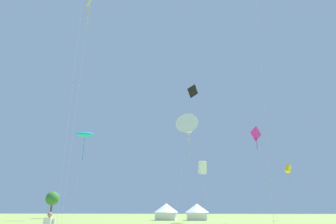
{
  "coord_description": "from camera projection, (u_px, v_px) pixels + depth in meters",
  "views": [
    {
      "loc": [
        4.55,
        -4.65,
        1.78
      ],
      "look_at": [
        0.0,
        32.0,
        14.67
      ],
      "focal_mm": 30.4,
      "sensor_mm": 36.0,
      "label": 1
    }
  ],
  "objects": [
    {
      "name": "kite_yellow_box",
      "position": [
        288.0,
        169.0,
        59.73
      ],
      "size": [
        1.67,
        1.67,
        11.12
      ],
      "color": "yellow",
      "rests_on": "ground"
    },
    {
      "name": "kite_yellow_diamond",
      "position": [
        89.0,
        5.0,
        33.9
      ],
      "size": [
        1.61,
        1.57,
        26.65
      ],
      "color": "yellow",
      "rests_on": "ground"
    },
    {
      "name": "kite_white_delta",
      "position": [
        189.0,
        128.0,
        25.42
      ],
      "size": [
        2.52,
        3.3,
        10.0
      ],
      "color": "white",
      "rests_on": "ground"
    },
    {
      "name": "kite_black_diamond",
      "position": [
        193.0,
        92.0,
        52.48
      ],
      "size": [
        3.08,
        2.66,
        24.02
      ],
      "color": "black",
      "rests_on": "ground"
    },
    {
      "name": "kite_cyan_parafoil",
      "position": [
        85.0,
        135.0,
        65.32
      ],
      "size": [
        4.35,
        2.6,
        19.05
      ],
      "color": "#1EB7CC",
      "rests_on": "ground"
    },
    {
      "name": "kite_white_box",
      "position": [
        203.0,
        168.0,
        49.35
      ],
      "size": [
        1.57,
        3.12,
        10.11
      ],
      "color": "white",
      "rests_on": "ground"
    },
    {
      "name": "kite_magenta_diamond",
      "position": [
        256.0,
        134.0,
        51.13
      ],
      "size": [
        2.98,
        2.28,
        16.38
      ],
      "color": "#E02DA3",
      "rests_on": "ground"
    },
    {
      "name": "festival_tent_left",
      "position": [
        166.0,
        211.0,
        58.39
      ],
      "size": [
        5.04,
        5.04,
        3.28
      ],
      "color": "white",
      "rests_on": "ground"
    },
    {
      "name": "festival_tent_center",
      "position": [
        197.0,
        211.0,
        57.64
      ],
      "size": [
        4.93,
        4.93,
        3.2
      ],
      "color": "white",
      "rests_on": "ground"
    },
    {
      "name": "tree_distant_left",
      "position": [
        52.0,
        199.0,
        73.53
      ],
      "size": [
        3.42,
        3.42,
        6.6
      ],
      "color": "brown",
      "rests_on": "ground"
    }
  ]
}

